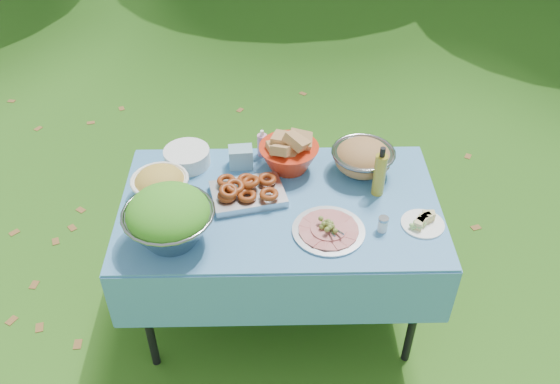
# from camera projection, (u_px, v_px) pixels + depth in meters

# --- Properties ---
(ground) EXTENTS (80.00, 80.00, 0.00)m
(ground) POSITION_uv_depth(u_px,v_px,m) (280.00, 309.00, 3.20)
(ground) COLOR black
(ground) RESTS_ON ground
(picnic_table) EXTENTS (1.46, 0.86, 0.76)m
(picnic_table) POSITION_uv_depth(u_px,v_px,m) (280.00, 260.00, 2.96)
(picnic_table) COLOR #81C7F8
(picnic_table) RESTS_ON ground
(salad_bowl) EXTENTS (0.42, 0.42, 0.25)m
(salad_bowl) POSITION_uv_depth(u_px,v_px,m) (169.00, 218.00, 2.45)
(salad_bowl) COLOR gray
(salad_bowl) RESTS_ON picnic_table
(pasta_bowl_white) EXTENTS (0.31, 0.31, 0.14)m
(pasta_bowl_white) POSITION_uv_depth(u_px,v_px,m) (160.00, 183.00, 2.71)
(pasta_bowl_white) COLOR white
(pasta_bowl_white) RESTS_ON picnic_table
(plate_stack) EXTENTS (0.29, 0.29, 0.08)m
(plate_stack) POSITION_uv_depth(u_px,v_px,m) (187.00, 157.00, 2.91)
(plate_stack) COLOR white
(plate_stack) RESTS_ON picnic_table
(wipes_box) EXTENTS (0.12, 0.09, 0.10)m
(wipes_box) POSITION_uv_depth(u_px,v_px,m) (241.00, 157.00, 2.90)
(wipes_box) COLOR #83B6CA
(wipes_box) RESTS_ON picnic_table
(sanitizer_bottle) EXTENTS (0.06, 0.06, 0.14)m
(sanitizer_bottle) POSITION_uv_depth(u_px,v_px,m) (262.00, 143.00, 2.96)
(sanitizer_bottle) COLOR pink
(sanitizer_bottle) RESTS_ON picnic_table
(bread_bowl) EXTENTS (0.31, 0.31, 0.19)m
(bread_bowl) POSITION_uv_depth(u_px,v_px,m) (289.00, 152.00, 2.86)
(bread_bowl) COLOR red
(bread_bowl) RESTS_ON picnic_table
(pasta_bowl_steel) EXTENTS (0.39, 0.39, 0.16)m
(pasta_bowl_steel) POSITION_uv_depth(u_px,v_px,m) (363.00, 157.00, 2.85)
(pasta_bowl_steel) COLOR gray
(pasta_bowl_steel) RESTS_ON picnic_table
(fried_tray) EXTENTS (0.37, 0.30, 0.08)m
(fried_tray) POSITION_uv_depth(u_px,v_px,m) (248.00, 191.00, 2.72)
(fried_tray) COLOR #BABABF
(fried_tray) RESTS_ON picnic_table
(charcuterie_platter) EXTENTS (0.33, 0.33, 0.07)m
(charcuterie_platter) POSITION_uv_depth(u_px,v_px,m) (329.00, 226.00, 2.55)
(charcuterie_platter) COLOR #B6BABE
(charcuterie_platter) RESTS_ON picnic_table
(oil_bottle) EXTENTS (0.07, 0.07, 0.26)m
(oil_bottle) POSITION_uv_depth(u_px,v_px,m) (380.00, 171.00, 2.69)
(oil_bottle) COLOR #A99829
(oil_bottle) RESTS_ON picnic_table
(cheese_plate) EXTENTS (0.22, 0.22, 0.05)m
(cheese_plate) POSITION_uv_depth(u_px,v_px,m) (423.00, 220.00, 2.59)
(cheese_plate) COLOR white
(cheese_plate) RESTS_ON picnic_table
(shaker) EXTENTS (0.05, 0.05, 0.07)m
(shaker) POSITION_uv_depth(u_px,v_px,m) (383.00, 224.00, 2.55)
(shaker) COLOR white
(shaker) RESTS_ON picnic_table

